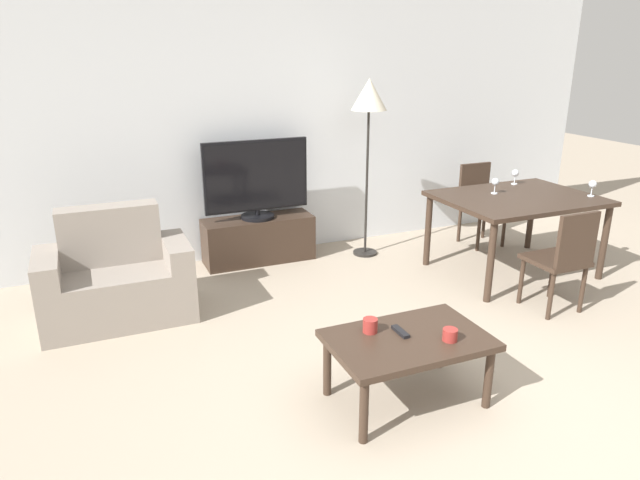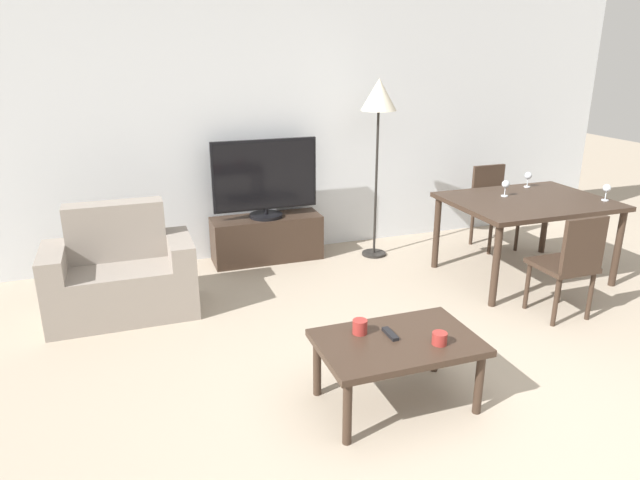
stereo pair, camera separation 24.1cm
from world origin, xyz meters
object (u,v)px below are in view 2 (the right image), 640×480
(tv, at_px, (265,179))
(wine_glass_right, at_px, (607,189))
(coffee_table, at_px, (397,347))
(cup_colored_far, at_px, (440,338))
(cup_white_near, at_px, (360,327))
(tv_stand, at_px, (267,238))
(dining_chair_near, at_px, (570,261))
(floor_lamp, at_px, (379,103))
(armchair, at_px, (121,276))
(dining_table, at_px, (527,207))
(remote_primary, at_px, (390,334))
(wine_glass_left, at_px, (506,185))
(dining_chair_far, at_px, (492,202))
(wine_glass_center, at_px, (528,177))

(tv, bearing_deg, wine_glass_right, -28.32)
(coffee_table, distance_m, cup_colored_far, 0.25)
(cup_white_near, bearing_deg, tv_stand, 88.46)
(dining_chair_near, distance_m, wine_glass_right, 1.08)
(floor_lamp, height_order, cup_colored_far, floor_lamp)
(armchair, xyz_separation_m, dining_chair_near, (3.21, -1.24, 0.16))
(dining_table, distance_m, dining_chair_near, 0.88)
(armchair, distance_m, floor_lamp, 2.75)
(dining_chair_near, xyz_separation_m, remote_primary, (-1.75, -0.52, -0.04))
(wine_glass_right, bearing_deg, coffee_table, -156.12)
(wine_glass_left, bearing_deg, remote_primary, -141.09)
(dining_chair_far, distance_m, cup_white_near, 3.17)
(dining_table, bearing_deg, remote_primary, -146.08)
(remote_primary, distance_m, wine_glass_left, 2.42)
(armchair, xyz_separation_m, wine_glass_right, (4.05, -0.67, 0.52))
(tv_stand, distance_m, remote_primary, 2.54)
(tv, bearing_deg, coffee_table, -87.60)
(dining_table, bearing_deg, dining_chair_near, -106.26)
(dining_chair_near, bearing_deg, dining_table, 73.74)
(armchair, xyz_separation_m, tv, (1.37, 0.77, 0.51))
(coffee_table, height_order, dining_chair_far, dining_chair_far)
(coffee_table, bearing_deg, floor_lamp, 68.20)
(coffee_table, xyz_separation_m, floor_lamp, (0.94, 2.36, 1.13))
(dining_chair_far, relative_size, wine_glass_left, 5.75)
(coffee_table, xyz_separation_m, cup_colored_far, (0.20, -0.12, 0.09))
(tv_stand, height_order, remote_primary, remote_primary)
(wine_glass_right, bearing_deg, remote_primary, -157.36)
(dining_table, relative_size, dining_chair_near, 1.63)
(tv, height_order, dining_chair_near, tv)
(cup_white_near, bearing_deg, tv, 88.45)
(armchair, bearing_deg, wine_glass_right, -9.43)
(remote_primary, bearing_deg, wine_glass_center, 37.08)
(armchair, relative_size, dining_chair_near, 1.31)
(tv, xyz_separation_m, cup_white_near, (-0.07, -2.45, -0.35))
(coffee_table, height_order, dining_chair_near, dining_chair_near)
(floor_lamp, height_order, wine_glass_right, floor_lamp)
(remote_primary, relative_size, wine_glass_right, 1.03)
(wine_glass_center, bearing_deg, floor_lamp, 156.58)
(armchair, distance_m, wine_glass_center, 3.78)
(dining_table, distance_m, wine_glass_right, 0.68)
(tv_stand, distance_m, wine_glass_left, 2.29)
(cup_white_near, bearing_deg, dining_chair_far, 41.04)
(dining_table, bearing_deg, wine_glass_right, -23.22)
(tv_stand, bearing_deg, cup_white_near, -91.54)
(dining_table, distance_m, wine_glass_left, 0.27)
(cup_white_near, distance_m, cup_colored_far, 0.46)
(dining_chair_near, distance_m, floor_lamp, 2.20)
(armchair, relative_size, wine_glass_right, 7.56)
(dining_chair_far, distance_m, wine_glass_left, 0.84)
(coffee_table, relative_size, wine_glass_right, 6.28)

